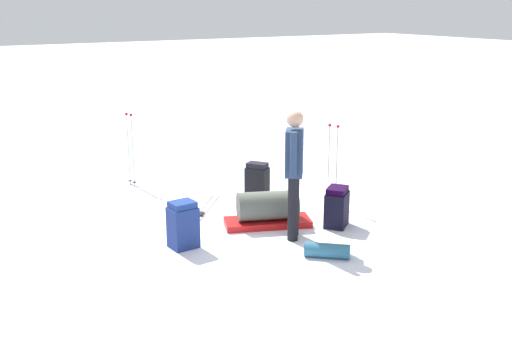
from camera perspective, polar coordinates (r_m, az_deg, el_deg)
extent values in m
plane|color=white|center=(9.05, 0.00, -4.28)|extent=(80.00, 80.00, 0.00)
cylinder|color=black|center=(7.99, 3.44, -3.77)|extent=(0.14, 0.14, 0.85)
cylinder|color=black|center=(8.18, 3.52, -3.31)|extent=(0.14, 0.14, 0.85)
cube|color=navy|center=(7.88, 3.57, 1.46)|extent=(0.40, 0.38, 0.60)
cylinder|color=navy|center=(7.64, 3.48, 1.26)|extent=(0.09, 0.09, 0.58)
cylinder|color=navy|center=(8.11, 3.66, 2.06)|extent=(0.09, 0.09, 0.58)
sphere|color=tan|center=(7.79, 3.62, 4.61)|extent=(0.22, 0.22, 0.22)
cube|color=silver|center=(9.04, -5.68, -4.32)|extent=(1.50, 1.35, 0.02)
cube|color=black|center=(9.03, -5.69, -4.17)|extent=(0.15, 0.14, 0.03)
cube|color=silver|center=(9.02, -5.07, -4.36)|extent=(1.50, 1.35, 0.02)
cube|color=black|center=(9.01, -5.07, -4.21)|extent=(0.15, 0.14, 0.03)
cube|color=black|center=(8.60, 7.47, -3.78)|extent=(0.44, 0.46, 0.48)
cube|color=black|center=(8.51, 7.53, -1.99)|extent=(0.40, 0.42, 0.08)
cube|color=black|center=(9.66, 0.11, -1.41)|extent=(0.41, 0.37, 0.52)
cube|color=black|center=(9.58, 0.11, 0.30)|extent=(0.37, 0.34, 0.08)
cube|color=navy|center=(7.85, -6.76, -5.44)|extent=(0.30, 0.35, 0.53)
cube|color=navy|center=(7.75, -6.82, -3.34)|extent=(0.27, 0.32, 0.08)
cylinder|color=#A9BAC3|center=(10.51, -11.31, 1.54)|extent=(0.02, 0.02, 1.19)
sphere|color=#A51919|center=(10.39, -11.49, 4.88)|extent=(0.05, 0.05, 0.05)
cylinder|color=black|center=(10.65, -11.17, -1.25)|extent=(0.07, 0.07, 0.01)
cylinder|color=#A9BAC3|center=(10.61, -11.71, 1.64)|extent=(0.02, 0.02, 1.19)
sphere|color=#A51919|center=(10.48, -11.89, 4.95)|extent=(0.05, 0.05, 0.05)
cylinder|color=black|center=(10.74, -11.56, -1.13)|extent=(0.07, 0.07, 0.01)
cylinder|color=#AEB2B7|center=(9.32, 7.46, 0.05)|extent=(0.02, 0.02, 1.21)
sphere|color=#A51919|center=(9.18, 7.59, 3.88)|extent=(0.05, 0.05, 0.05)
cylinder|color=black|center=(9.48, 7.34, -3.12)|extent=(0.07, 0.07, 0.01)
cylinder|color=#AEB2B7|center=(9.40, 6.72, 0.21)|extent=(0.02, 0.02, 1.21)
sphere|color=#A51919|center=(9.26, 6.84, 4.00)|extent=(0.05, 0.05, 0.05)
cylinder|color=black|center=(9.56, 6.62, -2.95)|extent=(0.07, 0.07, 0.01)
cube|color=red|center=(8.62, 1.07, -4.99)|extent=(0.86, 1.27, 0.09)
cylinder|color=#535850|center=(8.54, 1.08, -3.44)|extent=(0.68, 0.92, 0.40)
cylinder|color=#2F6989|center=(7.61, 6.59, -7.54)|extent=(0.50, 0.53, 0.18)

